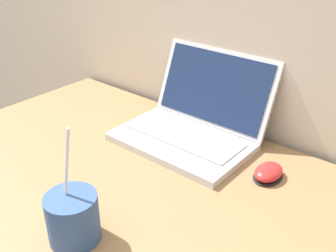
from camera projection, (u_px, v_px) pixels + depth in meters
The scene contains 3 objects.
laptop at pixel (193, 121), 1.08m from camera, with size 0.36×0.31×0.22m.
drink_cup at pixel (73, 217), 0.73m from camera, with size 0.10×0.10×0.23m.
computer_mouse at pixel (268, 173), 0.93m from camera, with size 0.06×0.09×0.03m.
Camera 1 is at (0.62, -0.18, 1.26)m, focal length 42.00 mm.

